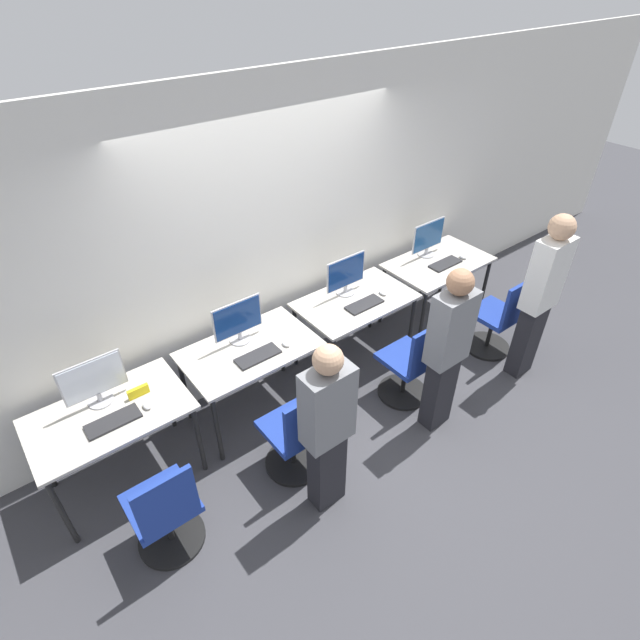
{
  "coord_description": "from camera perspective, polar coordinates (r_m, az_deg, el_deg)",
  "views": [
    {
      "loc": [
        -2.12,
        -2.59,
        3.48
      ],
      "look_at": [
        0.0,
        0.14,
        0.9
      ],
      "focal_mm": 28.0,
      "sensor_mm": 36.0,
      "label": 1
    }
  ],
  "objects": [
    {
      "name": "office_chair_far_right",
      "position": [
        5.49,
        19.64,
        -0.15
      ],
      "size": [
        0.48,
        0.48,
        0.92
      ],
      "color": "black",
      "rests_on": "ground_plane"
    },
    {
      "name": "monitor_far_right",
      "position": [
        5.61,
        12.25,
        9.15
      ],
      "size": [
        0.46,
        0.19,
        0.39
      ],
      "color": "#B2B2B7",
      "rests_on": "desk_far_right"
    },
    {
      "name": "monitor_left",
      "position": [
        4.26,
        -9.37,
        -0.11
      ],
      "size": [
        0.46,
        0.19,
        0.39
      ],
      "color": "#B2B2B7",
      "rests_on": "desk_left"
    },
    {
      "name": "person_left",
      "position": [
        3.52,
        0.83,
        -11.99
      ],
      "size": [
        0.36,
        0.2,
        1.54
      ],
      "color": "#232328",
      "rests_on": "ground_plane"
    },
    {
      "name": "monitor_far_left",
      "position": [
        4.0,
        -24.45,
        -6.38
      ],
      "size": [
        0.46,
        0.19,
        0.39
      ],
      "color": "#B2B2B7",
      "rests_on": "desk_far_left"
    },
    {
      "name": "keyboard_left",
      "position": [
        4.18,
        -7.1,
        -4.12
      ],
      "size": [
        0.38,
        0.16,
        0.02
      ],
      "color": "#262628",
      "rests_on": "desk_left"
    },
    {
      "name": "keyboard_far_right",
      "position": [
        5.56,
        14.13,
        6.26
      ],
      "size": [
        0.38,
        0.16,
        0.02
      ],
      "color": "#262628",
      "rests_on": "desk_far_right"
    },
    {
      "name": "desk_far_right",
      "position": [
        5.65,
        13.3,
        5.81
      ],
      "size": [
        1.14,
        0.7,
        0.75
      ],
      "color": "#BCB7AD",
      "rests_on": "ground_plane"
    },
    {
      "name": "placard_far_left",
      "position": [
        4.05,
        -20.05,
        -7.7
      ],
      "size": [
        0.16,
        0.03,
        0.08
      ],
      "color": "yellow",
      "rests_on": "desk_far_left"
    },
    {
      "name": "office_chair_left",
      "position": [
        4.05,
        -2.72,
        -13.22
      ],
      "size": [
        0.48,
        0.48,
        0.92
      ],
      "color": "black",
      "rests_on": "ground_plane"
    },
    {
      "name": "person_far_right",
      "position": [
        5.01,
        23.96,
        2.86
      ],
      "size": [
        0.36,
        0.23,
        1.72
      ],
      "color": "#232328",
      "rests_on": "ground_plane"
    },
    {
      "name": "ground_plane",
      "position": [
        4.83,
        1.03,
        -9.44
      ],
      "size": [
        20.0,
        20.0,
        0.0
      ],
      "primitive_type": "plane",
      "color": "#3D3D42"
    },
    {
      "name": "mouse_far_right",
      "position": [
        5.72,
        16.0,
        6.95
      ],
      "size": [
        0.06,
        0.09,
        0.03
      ],
      "color": "silver",
      "rests_on": "desk_far_right"
    },
    {
      "name": "desk_right",
      "position": [
        4.89,
        4.05,
        1.54
      ],
      "size": [
        1.14,
        0.7,
        0.75
      ],
      "color": "#BCB7AD",
      "rests_on": "ground_plane"
    },
    {
      "name": "monitor_right",
      "position": [
        4.83,
        2.96,
        5.19
      ],
      "size": [
        0.46,
        0.19,
        0.39
      ],
      "color": "#B2B2B7",
      "rests_on": "desk_right"
    },
    {
      "name": "keyboard_far_left",
      "position": [
        3.93,
        -22.56,
        -10.65
      ],
      "size": [
        0.38,
        0.16,
        0.02
      ],
      "color": "#262628",
      "rests_on": "desk_far_left"
    },
    {
      "name": "desk_far_left",
      "position": [
        4.08,
        -22.77,
        -10.6
      ],
      "size": [
        1.14,
        0.7,
        0.75
      ],
      "color": "#BCB7AD",
      "rests_on": "ground_plane"
    },
    {
      "name": "person_right",
      "position": [
        4.2,
        14.36,
        -3.02
      ],
      "size": [
        0.36,
        0.21,
        1.6
      ],
      "color": "#232328",
      "rests_on": "ground_plane"
    },
    {
      "name": "wall_back",
      "position": [
        4.52,
        -5.4,
        9.16
      ],
      "size": [
        12.0,
        0.05,
        2.8
      ],
      "color": "silver",
      "rests_on": "ground_plane"
    },
    {
      "name": "mouse_far_left",
      "position": [
        3.95,
        -19.18,
        -9.22
      ],
      "size": [
        0.06,
        0.09,
        0.03
      ],
      "color": "silver",
      "rests_on": "desk_far_left"
    },
    {
      "name": "mouse_left",
      "position": [
        4.28,
        -3.91,
        -2.72
      ],
      "size": [
        0.06,
        0.09,
        0.03
      ],
      "color": "silver",
      "rests_on": "desk_left"
    },
    {
      "name": "office_chair_right",
      "position": [
        4.7,
        10.29,
        -5.29
      ],
      "size": [
        0.48,
        0.48,
        0.92
      ],
      "color": "black",
      "rests_on": "ground_plane"
    },
    {
      "name": "desk_left",
      "position": [
        4.34,
        -8.0,
        -4.09
      ],
      "size": [
        1.14,
        0.7,
        0.75
      ],
      "color": "#BCB7AD",
      "rests_on": "ground_plane"
    },
    {
      "name": "mouse_right",
      "position": [
        4.94,
        7.19,
        3.09
      ],
      "size": [
        0.06,
        0.09,
        0.03
      ],
      "color": "silver",
      "rests_on": "desk_right"
    },
    {
      "name": "keyboard_right",
      "position": [
        4.76,
        5.09,
        1.78
      ],
      "size": [
        0.38,
        0.16,
        0.02
      ],
      "color": "#262628",
      "rests_on": "desk_right"
    },
    {
      "name": "office_chair_far_left",
      "position": [
        3.8,
        -17.17,
        -20.49
      ],
      "size": [
        0.48,
        0.48,
        0.92
      ],
      "color": "black",
      "rests_on": "ground_plane"
    }
  ]
}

